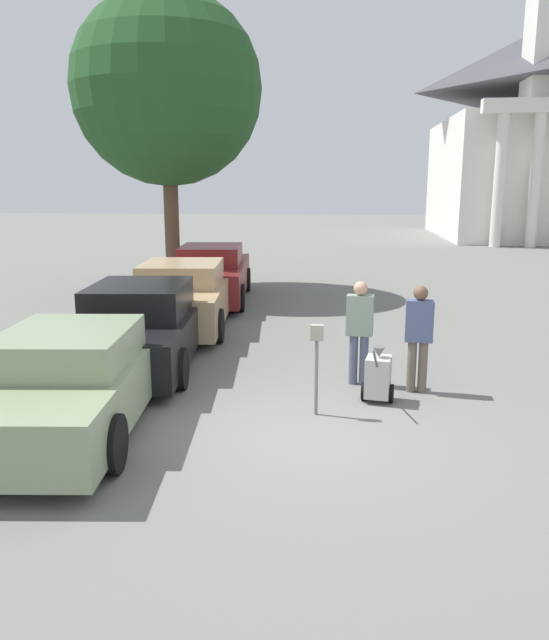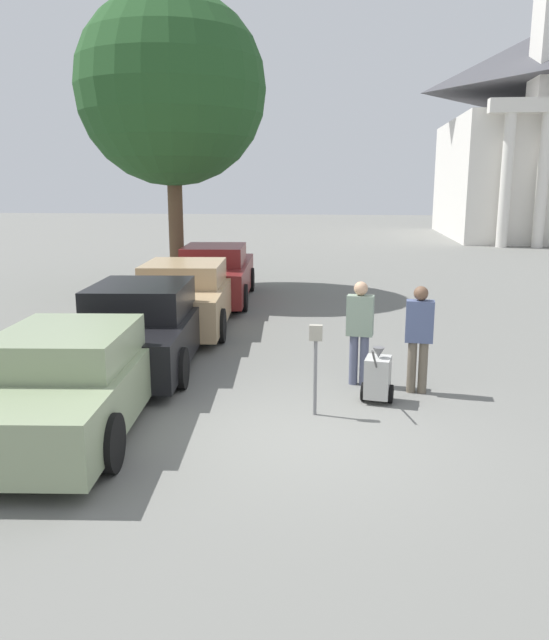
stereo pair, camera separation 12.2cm
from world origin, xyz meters
name	(u,v)px [view 2 (the right image)]	position (x,y,z in m)	size (l,w,h in m)	color
ground_plane	(300,433)	(0.00, 0.00, 0.00)	(120.00, 120.00, 0.00)	slate
parked_car_sage	(74,378)	(-3.06, -0.02, 0.65)	(2.27, 4.85, 1.37)	gray
parked_car_black	(144,326)	(-3.06, 2.97, 0.68)	(2.32, 4.98, 1.49)	black
parked_car_tan	(186,296)	(-3.06, 5.99, 0.71)	(2.40, 5.05, 1.50)	tan
parked_car_maroon	(215,275)	(-3.06, 9.24, 0.73)	(2.32, 5.18, 1.56)	maroon
parking_meter	(316,352)	(0.16, 0.69, 0.91)	(0.18, 0.09, 1.30)	slate
person_worker	(360,327)	(0.79, 2.15, 0.97)	(0.45, 0.28, 1.70)	#515670
person_supervisor	(419,333)	(1.69, 1.85, 0.96)	(0.44, 0.26, 1.69)	#665B4C
equipment_cart	(378,377)	(1.06, 1.34, 0.39)	(0.51, 1.00, 1.00)	#B2B2AD
church	(528,133)	(11.17, 32.43, 6.16)	(9.06, 13.95, 20.91)	silver
shade_tree	(171,90)	(-4.58, 10.85, 5.87)	(5.51, 5.51, 8.64)	brown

